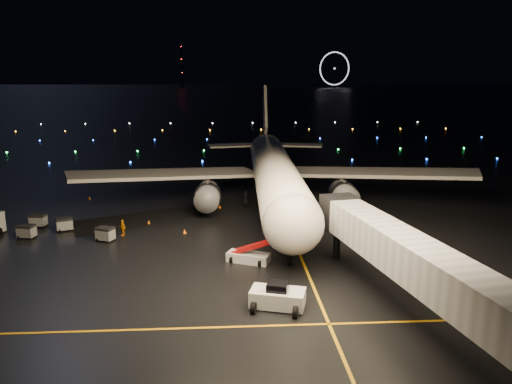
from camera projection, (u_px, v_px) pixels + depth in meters
ground at (218, 103)px, 337.55m from camera, size 2000.00×2000.00×0.00m
lane_centre at (288, 225)px, 61.31m from camera, size 0.25×80.00×0.02m
lane_cross at (96, 331)px, 36.00m from camera, size 60.00×0.25×0.02m
airliner at (273, 147)px, 70.66m from camera, size 58.64×55.86×16.19m
pushback_tug at (278, 295)px, 39.56m from camera, size 4.75×3.34×2.05m
belt_loader at (248, 248)px, 49.01m from camera, size 6.29×3.99×2.97m
crew_c at (123, 228)px, 57.24m from camera, size 1.12×1.13×1.92m
safety_cone_0 at (185, 231)px, 58.26m from camera, size 0.53×0.53×0.50m
safety_cone_1 at (220, 206)px, 69.31m from camera, size 0.54×0.54×0.50m
safety_cone_2 at (149, 222)px, 62.14m from camera, size 0.51×0.51×0.46m
safety_cone_3 at (89, 198)px, 74.19m from camera, size 0.59×0.59×0.51m
ferris_wheel at (335, 70)px, 749.93m from camera, size 49.33×16.80×52.00m
radio_mast at (182, 66)px, 754.24m from camera, size 1.80×1.80×64.00m
taxiway_lights at (210, 137)px, 148.98m from camera, size 164.00×92.00×0.36m
baggage_cart_0 at (105, 234)px, 55.51m from camera, size 2.20×1.91×1.56m
baggage_cart_1 at (26, 231)px, 56.48m from camera, size 2.02×1.61×1.52m
baggage_cart_2 at (64, 224)px, 59.19m from camera, size 2.18×1.91×1.55m
baggage_cart_3 at (38, 220)px, 60.72m from camera, size 1.95×1.48×1.54m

